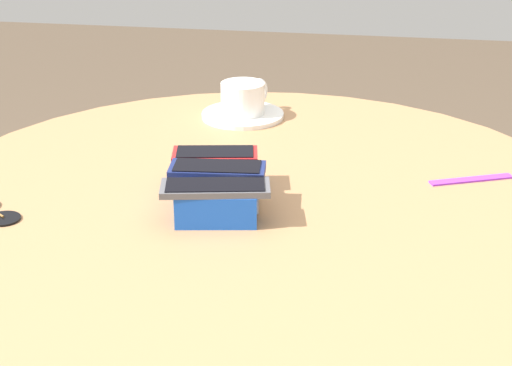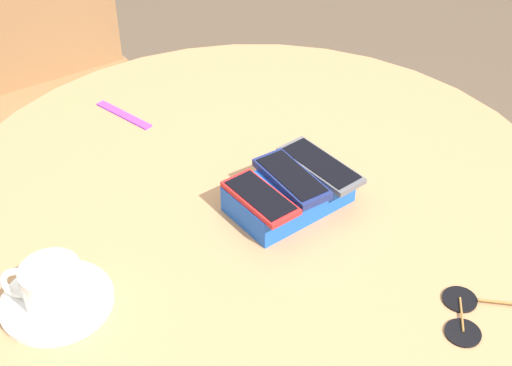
# 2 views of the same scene
# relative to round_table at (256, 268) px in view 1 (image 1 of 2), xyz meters

# --- Properties ---
(round_table) EXTENTS (0.99, 0.99, 0.72)m
(round_table) POSITION_rel_round_table_xyz_m (0.00, 0.00, 0.00)
(round_table) COLOR #2D2D2D
(round_table) RESTS_ON ground_plane
(phone_box) EXTENTS (0.19, 0.13, 0.04)m
(phone_box) POSITION_rel_round_table_xyz_m (-0.03, 0.05, 0.14)
(phone_box) COLOR blue
(phone_box) RESTS_ON round_table
(phone_gray) EXTENTS (0.08, 0.15, 0.01)m
(phone_gray) POSITION_rel_round_table_xyz_m (-0.09, 0.04, 0.17)
(phone_gray) COLOR #515156
(phone_gray) RESTS_ON phone_box
(phone_navy) EXTENTS (0.07, 0.14, 0.01)m
(phone_navy) POSITION_rel_round_table_xyz_m (-0.03, 0.05, 0.17)
(phone_navy) COLOR navy
(phone_navy) RESTS_ON phone_box
(phone_red) EXTENTS (0.07, 0.13, 0.01)m
(phone_red) POSITION_rel_round_table_xyz_m (0.03, 0.06, 0.17)
(phone_red) COLOR red
(phone_red) RESTS_ON phone_box
(saucer) EXTENTS (0.15, 0.15, 0.01)m
(saucer) POSITION_rel_round_table_xyz_m (0.34, 0.08, 0.12)
(saucer) COLOR white
(saucer) RESTS_ON round_table
(coffee_cup) EXTENTS (0.10, 0.08, 0.06)m
(coffee_cup) POSITION_rel_round_table_xyz_m (0.34, 0.08, 0.15)
(coffee_cup) COLOR white
(coffee_cup) RESTS_ON saucer
(lanyard_strap) EXTENTS (0.06, 0.13, 0.00)m
(lanyard_strap) POSITION_rel_round_table_xyz_m (0.11, -0.31, 0.12)
(lanyard_strap) COLOR purple
(lanyard_strap) RESTS_ON round_table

